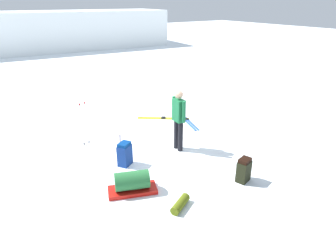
% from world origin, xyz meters
% --- Properties ---
extents(ground_plane, '(80.00, 80.00, 0.00)m').
position_xyz_m(ground_plane, '(0.00, 0.00, 0.00)').
color(ground_plane, white).
extents(distant_snow_ridge, '(16.43, 6.32, 2.99)m').
position_xyz_m(distant_snow_ridge, '(3.51, 20.04, 1.50)').
color(distant_snow_ridge, white).
rests_on(distant_snow_ridge, ground_plane).
extents(skier_standing, '(0.23, 0.57, 1.70)m').
position_xyz_m(skier_standing, '(0.23, -0.16, 0.95)').
color(skier_standing, black).
rests_on(skier_standing, ground_plane).
extents(ski_pair_near, '(1.54, 1.23, 0.05)m').
position_xyz_m(ski_pair_near, '(1.15, 2.01, 0.01)').
color(ski_pair_near, gold).
rests_on(ski_pair_near, ground_plane).
extents(ski_pair_far, '(0.69, 1.96, 0.05)m').
position_xyz_m(ski_pair_far, '(1.74, 1.48, 0.01)').
color(ski_pair_far, '#2C57AE').
rests_on(ski_pair_far, ground_plane).
extents(backpack_large_dark, '(0.38, 0.32, 0.58)m').
position_xyz_m(backpack_large_dark, '(0.55, -2.27, 0.28)').
color(backpack_large_dark, black).
rests_on(backpack_large_dark, ground_plane).
extents(backpack_bright, '(0.43, 0.40, 0.61)m').
position_xyz_m(backpack_bright, '(-1.37, -0.10, 0.30)').
color(backpack_bright, navy).
rests_on(backpack_bright, ground_plane).
extents(ski_poles_planted_near, '(0.22, 0.12, 1.27)m').
position_xyz_m(ski_poles_planted_near, '(-1.79, 1.52, 0.71)').
color(ski_poles_planted_near, '#BAB0B9').
rests_on(ski_poles_planted_near, ground_plane).
extents(ski_poles_planted_far, '(0.15, 0.10, 1.29)m').
position_xyz_m(ski_poles_planted_far, '(0.97, 0.95, 0.72)').
color(ski_poles_planted_far, '#B2BEBA').
rests_on(ski_poles_planted_far, ground_plane).
extents(gear_sled, '(1.14, 0.79, 0.49)m').
position_xyz_m(gear_sled, '(-1.76, -1.24, 0.22)').
color(gear_sled, red).
rests_on(gear_sled, ground_plane).
extents(sleeping_mat_rolled, '(0.57, 0.42, 0.18)m').
position_xyz_m(sleeping_mat_rolled, '(-1.22, -2.25, 0.09)').
color(sleeping_mat_rolled, '#515E13').
rests_on(sleeping_mat_rolled, ground_plane).
extents(thermos_bottle, '(0.07, 0.07, 0.26)m').
position_xyz_m(thermos_bottle, '(-0.92, 1.13, 0.13)').
color(thermos_bottle, '#BAAFBB').
rests_on(thermos_bottle, ground_plane).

